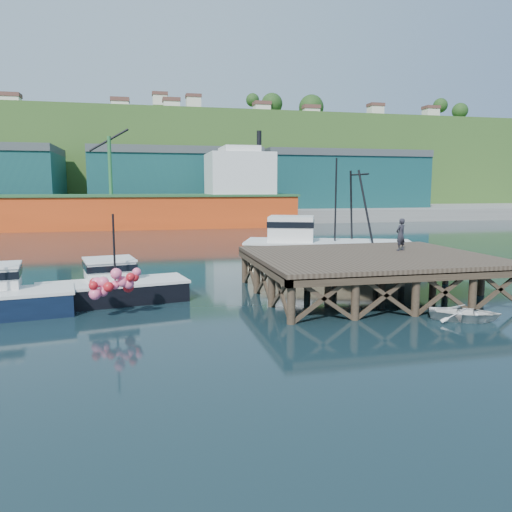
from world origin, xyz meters
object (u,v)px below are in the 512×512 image
object	(u,v)px
trawler	(324,247)
dockworker	(401,235)
dinghy	(464,313)
boat_black	(113,285)

from	to	relation	value
trawler	dockworker	world-z (taller)	trawler
trawler	dinghy	bearing A→B (deg)	-65.37
dinghy	dockworker	xyz separation A→B (m)	(0.73, 6.89, 2.72)
dinghy	dockworker	distance (m)	7.44
boat_black	dockworker	size ratio (longest dim) A/B	4.17
dockworker	dinghy	bearing A→B (deg)	60.63
boat_black	dinghy	xyz separation A→B (m)	(14.79, -7.10, -0.50)
boat_black	trawler	bearing A→B (deg)	15.65
dinghy	trawler	bearing A→B (deg)	33.68
trawler	boat_black	bearing A→B (deg)	-132.92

